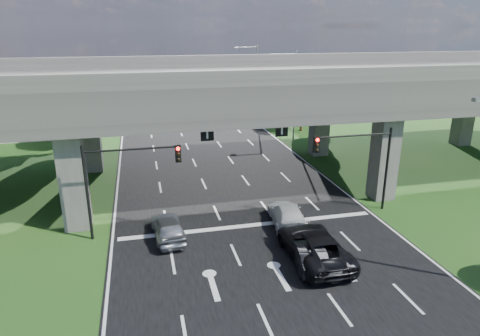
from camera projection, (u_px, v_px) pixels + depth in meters
name	position (u px, v px, depth m)	size (l,w,h in m)	color
ground	(265.00, 251.00, 25.05)	(160.00, 160.00, 0.00)	#1C4716
road	(230.00, 191.00, 34.28)	(18.00, 120.00, 0.03)	black
overpass	(224.00, 88.00, 33.63)	(80.00, 15.00, 10.00)	#363431
signal_right	(360.00, 155.00, 29.09)	(5.76, 0.54, 6.00)	black
signal_left	(123.00, 173.00, 25.65)	(5.76, 0.54, 6.00)	black
streetlight_far	(292.00, 89.00, 47.58)	(3.38, 0.25, 10.00)	gray
streetlight_beyond	(254.00, 74.00, 62.35)	(3.38, 0.25, 10.00)	gray
tree_left_near	(66.00, 104.00, 44.47)	(4.50, 4.50, 7.80)	black
tree_left_mid	(50.00, 99.00, 51.39)	(3.91, 3.90, 6.76)	black
tree_left_far	(90.00, 82.00, 59.35)	(4.80, 4.80, 8.32)	black
tree_right_near	(303.00, 95.00, 52.35)	(4.20, 4.20, 7.28)	black
tree_right_mid	(302.00, 88.00, 60.49)	(3.91, 3.90, 6.76)	black
tree_right_far	(259.00, 78.00, 66.79)	(4.50, 4.50, 7.80)	black
car_silver	(168.00, 227.00, 26.33)	(1.78, 4.41, 1.50)	#9C9FA3
car_dark	(307.00, 253.00, 23.43)	(1.48, 4.25, 1.40)	black
car_white	(288.00, 215.00, 28.11)	(2.02, 4.96, 1.44)	silver
car_trailing	(314.00, 246.00, 23.89)	(2.84, 6.16, 1.71)	black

